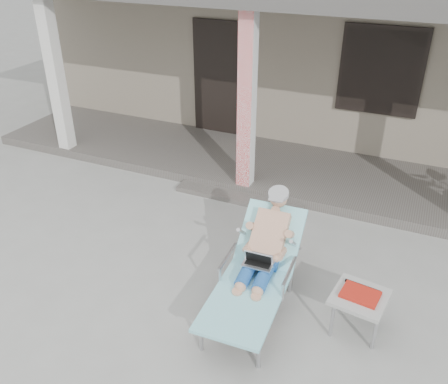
% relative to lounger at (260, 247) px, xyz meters
% --- Properties ---
extents(ground, '(60.00, 60.00, 0.00)m').
position_rel_lounger_xyz_m(ground, '(-1.07, 0.15, -0.73)').
color(ground, '#9E9E99').
rests_on(ground, ground).
extents(house, '(10.40, 5.40, 3.30)m').
position_rel_lounger_xyz_m(house, '(-1.07, 6.64, 0.93)').
color(house, gray).
rests_on(house, ground).
extents(porch_deck, '(10.00, 2.00, 0.15)m').
position_rel_lounger_xyz_m(porch_deck, '(-1.07, 3.15, -0.66)').
color(porch_deck, '#605B56').
rests_on(porch_deck, ground).
extents(porch_step, '(2.00, 0.30, 0.07)m').
position_rel_lounger_xyz_m(porch_step, '(-1.07, 2.00, -0.70)').
color(porch_step, '#605B56').
rests_on(porch_step, ground).
extents(lounger, '(0.75, 1.86, 1.19)m').
position_rel_lounger_xyz_m(lounger, '(0.00, 0.00, 0.00)').
color(lounger, '#B7B7BC').
rests_on(lounger, ground).
extents(side_table, '(0.59, 0.59, 0.47)m').
position_rel_lounger_xyz_m(side_table, '(1.07, 0.02, -0.33)').
color(side_table, '#A9AAA5').
rests_on(side_table, ground).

